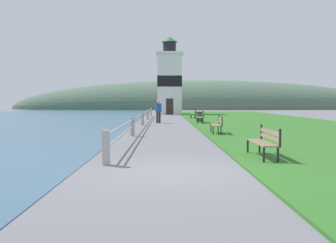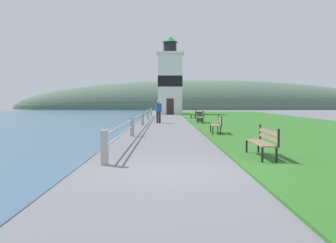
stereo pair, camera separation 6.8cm
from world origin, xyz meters
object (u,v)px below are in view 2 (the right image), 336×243
at_px(person_strolling, 159,111).
at_px(trash_bin, 199,117).
at_px(park_bench_near, 263,140).
at_px(lighthouse, 170,80).
at_px(park_bench_midway, 217,124).
at_px(park_bench_by_lighthouse, 194,113).
at_px(park_bench_far, 201,116).

xyz_separation_m(person_strolling, trash_bin, (3.20, 0.74, -0.53)).
relative_size(park_bench_near, lighthouse, 0.20).
bearing_deg(park_bench_midway, person_strolling, -69.23).
xyz_separation_m(lighthouse, person_strolling, (-1.11, -19.36, -3.39)).
xyz_separation_m(lighthouse, trash_bin, (2.08, -18.63, -3.92)).
relative_size(park_bench_near, person_strolling, 1.10).
xyz_separation_m(park_bench_midway, person_strolling, (-3.11, 9.97, 0.41)).
bearing_deg(park_bench_midway, lighthouse, -82.65).
height_order(park_bench_by_lighthouse, trash_bin, park_bench_by_lighthouse).
xyz_separation_m(park_bench_near, park_bench_far, (-0.15, 16.91, -0.00)).
xyz_separation_m(park_bench_near, lighthouse, (-2.22, 37.25, 3.80)).
height_order(park_bench_near, lighthouse, lighthouse).
bearing_deg(park_bench_far, lighthouse, -80.14).
bearing_deg(park_bench_midway, park_bench_by_lighthouse, -87.04).
distance_m(park_bench_midway, trash_bin, 10.71).
bearing_deg(park_bench_by_lighthouse, lighthouse, -74.15).
distance_m(park_bench_near, trash_bin, 18.63).
height_order(park_bench_midway, park_bench_far, same).
bearing_deg(park_bench_near, park_bench_by_lighthouse, -89.89).
bearing_deg(park_bench_far, park_bench_near, 94.55).
distance_m(park_bench_by_lighthouse, lighthouse, 13.30).
distance_m(park_bench_near, park_bench_far, 16.91).
height_order(park_bench_midway, trash_bin, park_bench_midway).
height_order(park_bench_near, park_bench_by_lighthouse, same).
relative_size(park_bench_midway, person_strolling, 0.97).
xyz_separation_m(park_bench_by_lighthouse, person_strolling, (-3.25, -6.81, 0.41)).
relative_size(park_bench_by_lighthouse, lighthouse, 0.19).
relative_size(park_bench_by_lighthouse, trash_bin, 2.18).
bearing_deg(park_bench_far, person_strolling, -13.07).
height_order(park_bench_midway, lighthouse, lighthouse).
bearing_deg(lighthouse, person_strolling, -93.29).
height_order(park_bench_near, trash_bin, park_bench_near).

